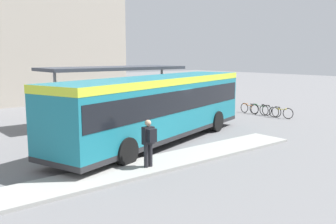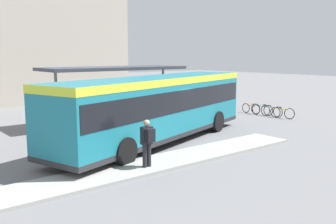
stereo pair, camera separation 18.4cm
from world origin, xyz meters
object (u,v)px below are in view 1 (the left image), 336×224
at_px(pedestrian_waiting, 149,140).
at_px(bicycle_white, 270,111).
at_px(potted_planter_near_shelter, 159,115).
at_px(city_bus, 158,104).
at_px(bicycle_orange, 249,108).
at_px(bicycle_yellow, 281,112).
at_px(bicycle_green, 260,109).

distance_m(pedestrian_waiting, bicycle_white, 13.79).
height_order(bicycle_white, potted_planter_near_shelter, potted_planter_near_shelter).
xyz_separation_m(city_bus, bicycle_white, (10.22, 1.13, -1.40)).
height_order(pedestrian_waiting, potted_planter_near_shelter, pedestrian_waiting).
xyz_separation_m(bicycle_white, bicycle_orange, (-0.01, 1.68, -0.02)).
relative_size(pedestrian_waiting, bicycle_yellow, 1.02).
height_order(bicycle_yellow, bicycle_orange, bicycle_yellow).
distance_m(bicycle_yellow, bicycle_green, 1.68).
xyz_separation_m(pedestrian_waiting, bicycle_orange, (13.07, 5.97, -0.73)).
distance_m(pedestrian_waiting, bicycle_orange, 14.39).
bearing_deg(pedestrian_waiting, bicycle_orange, -65.56).
xyz_separation_m(bicycle_white, potted_planter_near_shelter, (-7.82, 1.82, 0.29)).
bearing_deg(city_bus, potted_planter_near_shelter, 33.29).
xyz_separation_m(pedestrian_waiting, potted_planter_near_shelter, (5.26, 6.11, -0.42)).
distance_m(city_bus, bicycle_yellow, 10.29).
bearing_deg(bicycle_white, city_bus, -82.75).
xyz_separation_m(pedestrian_waiting, bicycle_green, (13.18, 5.13, -0.71)).
bearing_deg(potted_planter_near_shelter, pedestrian_waiting, -130.76).
distance_m(bicycle_white, bicycle_orange, 1.68).
bearing_deg(bicycle_yellow, potted_planter_near_shelter, -118.16).
xyz_separation_m(city_bus, bicycle_orange, (10.21, 2.81, -1.42)).
relative_size(city_bus, bicycle_orange, 7.76).
distance_m(city_bus, bicycle_green, 10.59).
distance_m(city_bus, pedestrian_waiting, 4.32).
bearing_deg(bicycle_orange, bicycle_white, -177.02).
distance_m(bicycle_orange, potted_planter_near_shelter, 7.82).
xyz_separation_m(bicycle_yellow, potted_planter_near_shelter, (-7.79, 2.66, 0.30)).
bearing_deg(pedestrian_waiting, potted_planter_near_shelter, -40.85).
bearing_deg(city_bus, bicycle_yellow, -15.97).
xyz_separation_m(bicycle_green, bicycle_orange, (-0.10, 0.84, -0.02)).
bearing_deg(bicycle_white, pedestrian_waiting, -70.93).
bearing_deg(bicycle_green, pedestrian_waiting, 106.19).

